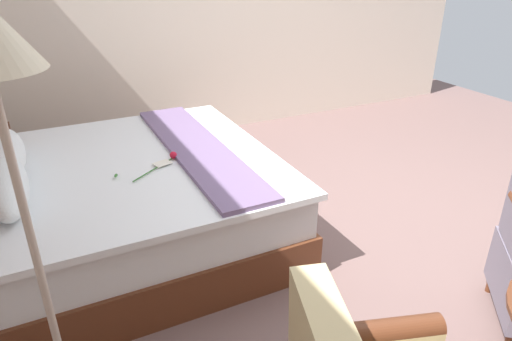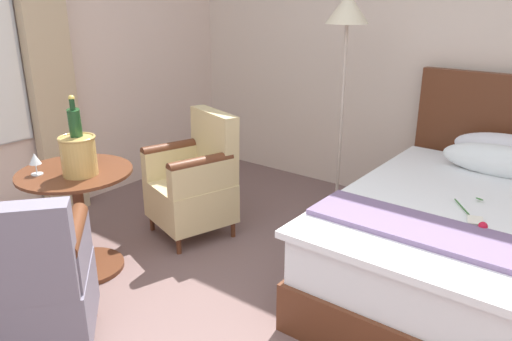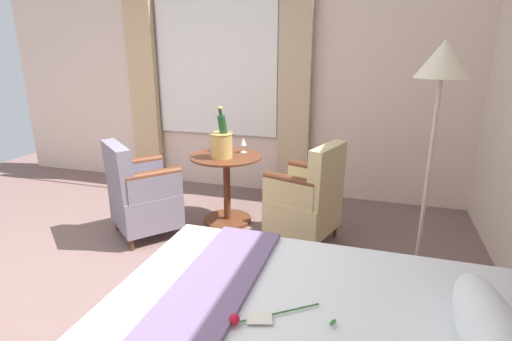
{
  "view_description": "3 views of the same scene",
  "coord_description": "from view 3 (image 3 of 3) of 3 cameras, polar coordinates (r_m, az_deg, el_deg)",
  "views": [
    {
      "loc": [
        -2.06,
        2.13,
        1.85
      ],
      "look_at": [
        -0.2,
        1.22,
        0.86
      ],
      "focal_mm": 32.0,
      "sensor_mm": 36.0,
      "label": 1
    },
    {
      "loc": [
        1.16,
        -1.16,
        1.78
      ],
      "look_at": [
        -0.39,
        0.85,
        0.87
      ],
      "focal_mm": 35.0,
      "sensor_mm": 36.0,
      "label": 2
    },
    {
      "loc": [
        2.0,
        1.91,
        1.73
      ],
      "look_at": [
        -0.52,
        1.13,
        0.92
      ],
      "focal_mm": 28.0,
      "sensor_mm": 36.0,
      "label": 3
    }
  ],
  "objects": [
    {
      "name": "armchair_by_window",
      "position": [
        3.65,
        7.35,
        -4.1
      ],
      "size": [
        0.68,
        0.69,
        0.94
      ],
      "color": "#5B2E1A",
      "rests_on": "ground"
    },
    {
      "name": "floor_lamp_brass",
      "position": [
        2.65,
        24.69,
        10.09
      ],
      "size": [
        0.32,
        0.32,
        1.78
      ],
      "color": "#C1B0A0",
      "rests_on": "ground"
    },
    {
      "name": "wine_glass_near_edge",
      "position": [
        4.13,
        -6.01,
        4.07
      ],
      "size": [
        0.07,
        0.07,
        0.14
      ],
      "color": "white",
      "rests_on": "side_table_round"
    },
    {
      "name": "armchair_facing_bed",
      "position": [
        3.91,
        -16.15,
        -3.41
      ],
      "size": [
        0.8,
        0.8,
        0.92
      ],
      "color": "#5B2E1A",
      "rests_on": "ground"
    },
    {
      "name": "wall_window_side",
      "position": [
        5.04,
        -5.33,
        14.76
      ],
      "size": [
        0.27,
        6.0,
        3.06
      ],
      "color": "beige",
      "rests_on": "ground"
    },
    {
      "name": "side_table_round",
      "position": [
        4.06,
        -4.19,
        -1.98
      ],
      "size": [
        0.72,
        0.72,
        0.71
      ],
      "color": "#5B2E1A",
      "rests_on": "ground"
    },
    {
      "name": "ground_plane",
      "position": [
        3.26,
        -23.27,
        -16.51
      ],
      "size": [
        7.38,
        7.38,
        0.0
      ],
      "primitive_type": "plane",
      "color": "#745955"
    },
    {
      "name": "champagne_bucket",
      "position": [
        3.86,
        -4.96,
        4.06
      ],
      "size": [
        0.22,
        0.22,
        0.5
      ],
      "color": "tan",
      "rests_on": "side_table_round"
    },
    {
      "name": "wine_glass_near_bucket",
      "position": [
        4.05,
        -1.84,
        4.01
      ],
      "size": [
        0.07,
        0.07,
        0.15
      ],
      "color": "white",
      "rests_on": "side_table_round"
    }
  ]
}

